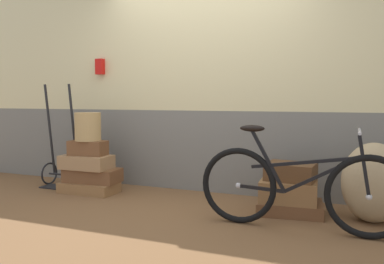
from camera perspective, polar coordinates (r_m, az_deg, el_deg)
The scene contains 13 objects.
ground at distance 4.10m, azimuth -1.87°, elevation -11.39°, with size 10.11×5.20×0.06m, color brown.
station_building at distance 4.74m, azimuth 2.36°, elevation 9.47°, with size 8.11×0.74×3.01m.
suitcase_0 at distance 4.87m, azimuth -14.84°, elevation -7.85°, with size 0.68×0.36×0.12m, color olive.
suitcase_1 at distance 4.86m, azimuth -14.34°, elevation -6.14°, with size 0.66×0.33×0.16m, color brown.
suitcase_2 at distance 4.83m, azimuth -15.19°, elevation -4.26°, with size 0.60×0.33×0.16m, color #9E754C.
suitcase_3 at distance 4.81m, azimuth -14.99°, elevation -2.28°, with size 0.44×0.22×0.17m, color brown.
suitcase_4 at distance 4.00m, azimuth 14.11°, elevation -10.62°, with size 0.62×0.44×0.12m, color brown.
suitcase_5 at distance 3.94m, azimuth 13.95°, elevation -8.39°, with size 0.53×0.38×0.21m, color olive.
suitcase_6 at distance 3.93m, azimuth 14.26°, elevation -5.65°, with size 0.46×0.34×0.17m, color brown.
wicker_basket at distance 4.80m, azimuth -15.00°, elevation 0.76°, with size 0.31×0.31×0.34m, color tan.
luggage_trolley at distance 5.27m, azimuth -18.57°, elevation -4.39°, with size 0.46×0.37×1.30m.
burlap_sack at distance 3.91m, azimuth 25.03°, elevation -6.73°, with size 0.55×0.47×0.73m, color tan.
bicycle at distance 3.45m, azimuth 15.39°, elevation -7.96°, with size 1.76×0.46×0.89m.
Camera 1 is at (1.59, -3.61, 1.12)m, focal length 36.43 mm.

